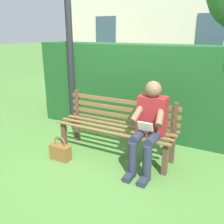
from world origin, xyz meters
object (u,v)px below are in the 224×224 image
park_bench (117,125)px  person_seated (149,124)px  lamp_post (68,10)px  handbag (60,152)px

park_bench → person_seated: 0.61m
person_seated → lamp_post: bearing=-24.8°
handbag → lamp_post: 2.50m
person_seated → park_bench: bearing=-18.0°
handbag → lamp_post: (0.69, -1.27, 2.04)m
park_bench → lamp_post: bearing=-27.4°
park_bench → person_seated: bearing=162.0°
park_bench → handbag: 0.93m
person_seated → lamp_post: (1.89, -0.87, 1.52)m
park_bench → handbag: (0.65, 0.58, -0.34)m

